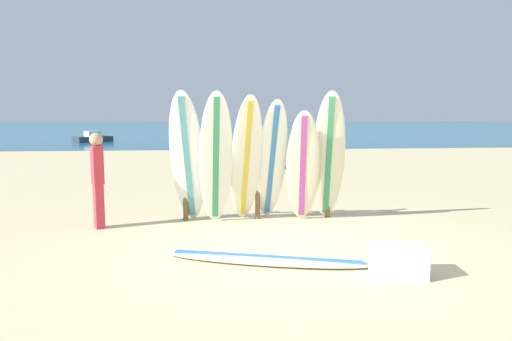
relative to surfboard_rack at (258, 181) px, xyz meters
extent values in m
plane|color=beige|center=(0.20, -1.99, -0.69)|extent=(120.00, 120.00, 0.00)
cube|color=#196B93|center=(0.20, 56.01, -0.69)|extent=(120.00, 80.00, 0.01)
cylinder|color=brown|center=(-1.28, 0.00, -0.15)|extent=(0.09, 0.09, 1.08)
cylinder|color=brown|center=(0.00, 0.00, -0.15)|extent=(0.09, 0.09, 1.08)
cylinder|color=brown|center=(1.28, 0.00, -0.15)|extent=(0.09, 0.09, 1.08)
cylinder|color=brown|center=(0.00, 0.00, 0.24)|extent=(2.67, 0.08, 0.08)
ellipsoid|color=white|center=(-1.22, -0.31, 0.44)|extent=(0.71, 1.01, 2.27)
cube|color=teal|center=(-1.22, -0.31, 0.44)|extent=(0.23, 0.88, 2.09)
ellipsoid|color=white|center=(-0.75, -0.42, 0.43)|extent=(0.61, 0.79, 2.25)
cube|color=#388C59|center=(-0.75, -0.42, 0.43)|extent=(0.15, 0.72, 2.08)
ellipsoid|color=silver|center=(-0.23, -0.38, 0.40)|extent=(0.60, 1.07, 2.20)
cube|color=gold|center=(-0.23, -0.38, 0.40)|extent=(0.17, 0.97, 2.03)
ellipsoid|color=white|center=(0.21, -0.28, 0.37)|extent=(0.56, 1.09, 2.13)
cube|color=#3372B2|center=(0.21, -0.28, 0.37)|extent=(0.15, 0.99, 1.97)
ellipsoid|color=beige|center=(0.73, -0.41, 0.28)|extent=(0.66, 0.83, 1.95)
cube|color=#A53F8C|center=(0.73, -0.41, 0.28)|extent=(0.20, 0.72, 1.80)
ellipsoid|color=beige|center=(1.20, -0.32, 0.44)|extent=(0.68, 0.90, 2.27)
cube|color=#388C59|center=(1.20, -0.32, 0.44)|extent=(0.21, 0.78, 2.09)
ellipsoid|color=beige|center=(-0.14, -2.45, -0.66)|extent=(2.69, 1.28, 0.07)
cube|color=#3372B2|center=(-0.14, -2.45, -0.66)|extent=(2.37, 0.81, 0.08)
cube|color=#D8333F|center=(-2.68, -0.43, -0.33)|extent=(0.21, 0.25, 0.74)
cube|color=#D8333F|center=(-2.68, -0.43, 0.36)|extent=(0.25, 0.30, 0.62)
sphere|color=tan|center=(-2.68, -0.43, 0.77)|extent=(0.21, 0.21, 0.21)
cube|color=#333842|center=(-8.65, 23.78, -0.51)|extent=(2.54, 2.40, 0.35)
cube|color=silver|center=(-8.65, 23.78, -0.16)|extent=(1.16, 1.15, 0.36)
cube|color=white|center=(1.32, -3.13, -0.51)|extent=(0.64, 0.46, 0.36)
camera|label=1|loc=(-0.84, -8.16, 1.19)|focal=32.58mm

